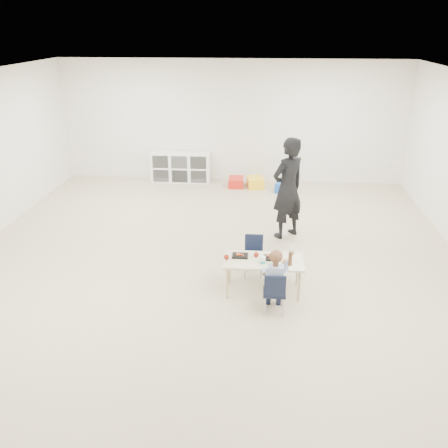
# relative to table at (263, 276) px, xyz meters

# --- Properties ---
(room) EXTENTS (9.00, 9.02, 2.80)m
(room) POSITION_rel_table_xyz_m (-0.80, 0.67, 1.14)
(room) COLOR #B4A78A
(room) RESTS_ON ground
(table) EXTENTS (1.10, 0.55, 0.50)m
(table) POSITION_rel_table_xyz_m (0.00, 0.00, 0.00)
(table) COLOR beige
(table) RESTS_ON ground
(chair_near) EXTENTS (0.29, 0.28, 0.60)m
(chair_near) POSITION_rel_table_xyz_m (0.15, -0.50, 0.05)
(chair_near) COLOR black
(chair_near) RESTS_ON ground
(chair_far) EXTENTS (0.29, 0.28, 0.60)m
(chair_far) POSITION_rel_table_xyz_m (-0.15, 0.50, 0.05)
(chair_far) COLOR black
(chair_far) RESTS_ON ground
(child) EXTENTS (0.40, 0.40, 0.95)m
(child) POSITION_rel_table_xyz_m (0.15, -0.50, 0.22)
(child) COLOR #A3B6DD
(child) RESTS_ON chair_near
(lunch_tray_near) EXTENTS (0.22, 0.16, 0.03)m
(lunch_tray_near) POSITION_rel_table_xyz_m (0.11, 0.04, 0.26)
(lunch_tray_near) COLOR black
(lunch_tray_near) RESTS_ON table
(lunch_tray_far) EXTENTS (0.22, 0.16, 0.03)m
(lunch_tray_far) POSITION_rel_table_xyz_m (-0.33, 0.07, 0.26)
(lunch_tray_far) COLOR black
(lunch_tray_far) RESTS_ON table
(milk_carton) EXTENTS (0.07, 0.07, 0.10)m
(milk_carton) POSITION_rel_table_xyz_m (-0.01, -0.10, 0.30)
(milk_carton) COLOR white
(milk_carton) RESTS_ON table
(bread_roll) EXTENTS (0.09, 0.09, 0.07)m
(bread_roll) POSITION_rel_table_xyz_m (0.31, -0.07, 0.28)
(bread_roll) COLOR #BF824E
(bread_roll) RESTS_ON table
(apple_near) EXTENTS (0.07, 0.07, 0.07)m
(apple_near) POSITION_rel_table_xyz_m (-0.11, 0.08, 0.28)
(apple_near) COLOR maroon
(apple_near) RESTS_ON table
(apple_far) EXTENTS (0.07, 0.07, 0.07)m
(apple_far) POSITION_rel_table_xyz_m (-0.51, -0.03, 0.28)
(apple_far) COLOR maroon
(apple_far) RESTS_ON table
(cubby_shelf) EXTENTS (1.40, 0.40, 0.70)m
(cubby_shelf) POSITION_rel_table_xyz_m (-2.00, 4.95, 0.09)
(cubby_shelf) COLOR white
(cubby_shelf) RESTS_ON ground
(adult) EXTENTS (0.77, 0.74, 1.78)m
(adult) POSITION_rel_table_xyz_m (0.39, 1.96, 0.64)
(adult) COLOR black
(adult) RESTS_ON ground
(bin_red) EXTENTS (0.35, 0.44, 0.21)m
(bin_red) POSITION_rel_table_xyz_m (-0.66, 4.65, -0.15)
(bin_red) COLOR red
(bin_red) RESTS_ON ground
(bin_yellow) EXTENTS (0.42, 0.51, 0.23)m
(bin_yellow) POSITION_rel_table_xyz_m (-0.21, 4.65, -0.14)
(bin_yellow) COLOR yellow
(bin_yellow) RESTS_ON ground
(bin_blue) EXTENTS (0.44, 0.52, 0.22)m
(bin_blue) POSITION_rel_table_xyz_m (0.45, 4.41, -0.15)
(bin_blue) COLOR #1649A5
(bin_blue) RESTS_ON ground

